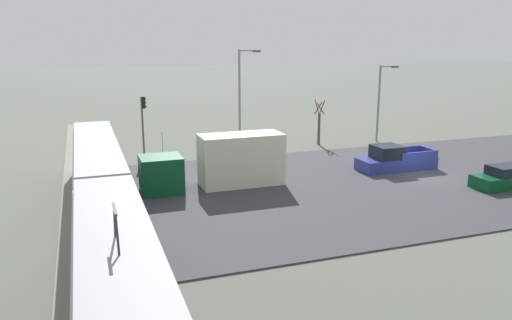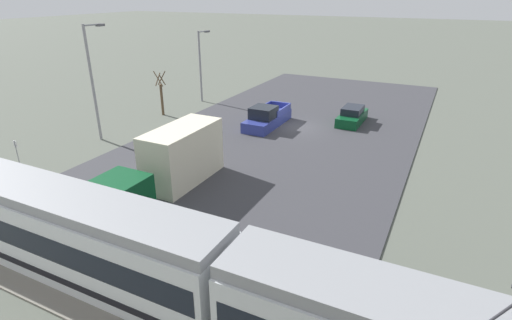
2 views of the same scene
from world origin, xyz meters
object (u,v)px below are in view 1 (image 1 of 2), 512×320
Objects in this scene: pickup_truck at (395,160)px; traffic_light_pole at (143,118)px; light_rail_tram at (106,216)px; street_lamp_near_crossing at (381,97)px; box_truck at (222,163)px; street_tree at (319,124)px; street_lamp_mid_block at (242,93)px; sedan_car_0 at (506,178)px; no_parking_sign at (162,141)px.

traffic_light_pole reaches higher than pickup_truck.
light_rail_tram reaches higher than pickup_truck.
street_lamp_near_crossing is (-0.40, -21.85, 0.91)m from traffic_light_pole.
street_tree is (10.19, -12.03, 0.24)m from box_truck.
traffic_light_pole is at bearing 20.14° from box_truck.
sedan_car_0 is at bearing -142.75° from street_lamp_mid_block.
street_lamp_mid_block is (10.27, -4.64, 3.32)m from box_truck.
light_rail_tram is 6.29× the size of traffic_light_pole.
traffic_light_pole is at bearing 90.96° from street_lamp_mid_block.
box_truck is 10.64m from no_parking_sign.
pickup_truck is 1.17× the size of traffic_light_pole.
street_lamp_near_crossing is at bearing -94.35° from street_tree.
sedan_car_0 is 21.33m from street_lamp_mid_block.
no_parking_sign reaches higher than sedan_car_0.
street_tree is at bearing -49.72° from box_truck.
street_tree is (16.56, 5.26, 1.20)m from sedan_car_0.
no_parking_sign reaches higher than pickup_truck.
traffic_light_pole is 15.80m from street_tree.
light_rail_tram is 3.64× the size of street_lamp_mid_block.
pickup_truck is at bearing 33.19° from sedan_car_0.
street_lamp_mid_block reaches higher than no_parking_sign.
light_rail_tram is at bearing 94.45° from sedan_car_0.
street_lamp_near_crossing is at bearing -91.04° from traffic_light_pole.
street_tree is at bearing -46.86° from light_rail_tram.
street_tree is at bearing -89.76° from traffic_light_pole.
street_lamp_near_crossing is at bearing -55.09° from light_rail_tram.
light_rail_tram is 22.54m from street_lamp_mid_block.
sedan_car_0 is 0.91× the size of traffic_light_pole.
traffic_light_pole is (10.17, 16.87, 2.48)m from pickup_truck.
sedan_car_0 is at bearing 177.01° from street_lamp_near_crossing.
traffic_light_pole is 8.53m from street_lamp_mid_block.
light_rail_tram reaches higher than box_truck.
pickup_truck is at bearing -121.09° from traffic_light_pole.
box_truck is (8.31, -7.72, -0.16)m from light_rail_tram.
box_truck is 2.25× the size of street_tree.
box_truck is at bearing 69.79° from sedan_car_0.
street_lamp_near_crossing is at bearing -2.99° from sedan_car_0.
traffic_light_pole is at bearing 51.86° from sedan_car_0.
street_lamp_near_crossing is at bearing -91.88° from no_parking_sign.
street_lamp_near_crossing is (9.73, -18.13, 2.54)m from box_truck.
street_lamp_near_crossing reaches higher than traffic_light_pole.
no_parking_sign is at bearing 88.12° from street_lamp_near_crossing.
street_lamp_near_crossing reaches higher than street_tree.
sedan_car_0 is 0.53× the size of street_lamp_mid_block.
street_tree is 14.27m from no_parking_sign.
street_lamp_near_crossing is 20.57m from no_parking_sign.
box_truck is at bearing -167.93° from no_parking_sign.
no_parking_sign is (0.13, 6.87, -3.68)m from street_lamp_mid_block.
light_rail_tram reaches higher than street_tree.
box_truck reaches higher than pickup_truck.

